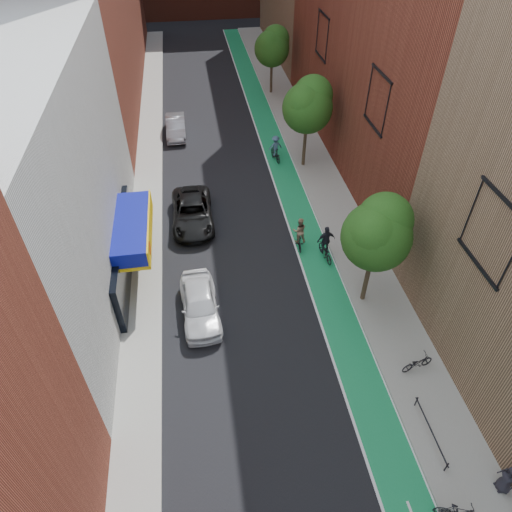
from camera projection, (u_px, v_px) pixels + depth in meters
name	position (u px, v px, depth m)	size (l,w,h in m)	color
bike_lane	(277.00, 155.00, 36.05)	(2.00, 68.00, 0.01)	#167F45
sidewalk_left	(149.00, 164.00, 34.88)	(2.00, 68.00, 0.15)	gray
sidewalk_right	(308.00, 151.00, 36.28)	(3.00, 68.00, 0.15)	gray
building_left_white	(16.00, 191.00, 21.53)	(8.00, 20.00, 12.00)	silver
tree_near	(378.00, 232.00, 21.35)	(3.40, 3.36, 6.42)	#332619
tree_mid	(308.00, 104.00, 31.52)	(3.55, 3.53, 6.74)	#332619
tree_far	(272.00, 46.00, 42.10)	(3.30, 3.25, 6.21)	#332619
parked_car_white	(200.00, 304.00, 23.15)	(1.86, 4.63, 1.58)	silver
parked_car_black	(192.00, 212.00, 29.03)	(2.54, 5.50, 1.53)	black
parked_car_silver	(176.00, 127.00, 38.05)	(1.56, 4.47, 1.47)	gray
cyclist_lane_near	(299.00, 235.00, 27.15)	(0.87, 1.62, 2.04)	black
cyclist_lane_mid	(326.00, 246.00, 26.44)	(1.13, 1.85, 2.20)	black
cyclist_lane_far	(275.00, 150.00, 34.93)	(1.12, 1.88, 1.95)	black
parked_bike_mid	(458.00, 512.00, 16.01)	(0.47, 1.65, 0.99)	black
parked_bike_far	(418.00, 363.00, 20.76)	(0.55, 1.59, 0.84)	black
pedestrian	(508.00, 479.00, 16.60)	(0.75, 0.49, 1.54)	#222129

